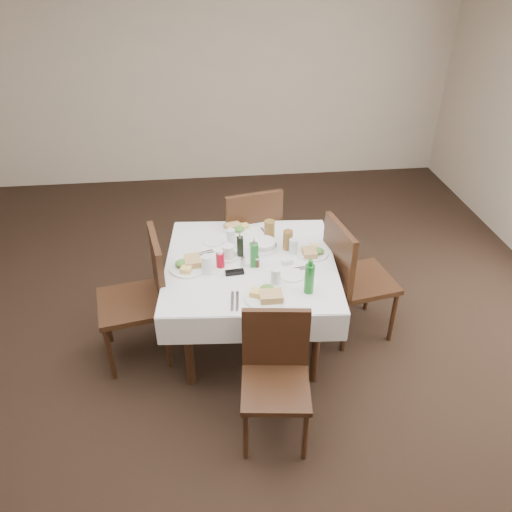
# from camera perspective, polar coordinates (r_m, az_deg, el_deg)

# --- Properties ---
(ground_plane) EXTENTS (7.00, 7.00, 0.00)m
(ground_plane) POSITION_cam_1_polar(r_m,az_deg,el_deg) (3.94, -2.31, -11.99)
(ground_plane) COLOR black
(room_shell) EXTENTS (6.04, 7.04, 2.80)m
(room_shell) POSITION_cam_1_polar(r_m,az_deg,el_deg) (2.99, -3.05, 11.90)
(room_shell) COLOR #B9AE99
(room_shell) RESTS_ON ground
(dining_table) EXTENTS (1.34, 1.34, 0.76)m
(dining_table) POSITION_cam_1_polar(r_m,az_deg,el_deg) (3.70, -0.62, -1.76)
(dining_table) COLOR black
(dining_table) RESTS_ON ground
(chair_north) EXTENTS (0.57, 0.57, 1.02)m
(chair_north) POSITION_cam_1_polar(r_m,az_deg,el_deg) (4.35, -0.67, 2.58)
(chair_north) COLOR black
(chair_north) RESTS_ON ground
(chair_south) EXTENTS (0.47, 0.47, 0.89)m
(chair_south) POSITION_cam_1_polar(r_m,az_deg,el_deg) (3.18, 2.25, -12.70)
(chair_south) COLOR black
(chair_south) RESTS_ON ground
(chair_east) EXTENTS (0.56, 0.56, 1.02)m
(chair_east) POSITION_cam_1_polar(r_m,az_deg,el_deg) (3.91, 10.74, -1.96)
(chair_east) COLOR black
(chair_east) RESTS_ON ground
(chair_west) EXTENTS (0.57, 0.57, 1.02)m
(chair_west) POSITION_cam_1_polar(r_m,az_deg,el_deg) (3.75, -12.68, -3.94)
(chair_west) COLOR black
(chair_west) RESTS_ON ground
(meal_north) EXTENTS (0.24, 0.24, 0.05)m
(meal_north) POSITION_cam_1_polar(r_m,az_deg,el_deg) (4.04, -2.17, 3.22)
(meal_north) COLOR white
(meal_north) RESTS_ON dining_table
(meal_south) EXTENTS (0.29, 0.29, 0.06)m
(meal_south) POSITION_cam_1_polar(r_m,az_deg,el_deg) (3.29, 1.23, -4.48)
(meal_south) COLOR white
(meal_south) RESTS_ON dining_table
(meal_east) EXTENTS (0.24, 0.24, 0.05)m
(meal_east) POSITION_cam_1_polar(r_m,az_deg,el_deg) (3.75, 6.49, 0.46)
(meal_east) COLOR white
(meal_east) RESTS_ON dining_table
(meal_west) EXTENTS (0.28, 0.28, 0.06)m
(meal_west) POSITION_cam_1_polar(r_m,az_deg,el_deg) (3.61, -7.72, -1.00)
(meal_west) COLOR white
(meal_west) RESTS_ON dining_table
(side_plate_a) EXTENTS (0.17, 0.17, 0.01)m
(side_plate_a) POSITION_cam_1_polar(r_m,az_deg,el_deg) (3.90, -4.83, 1.69)
(side_plate_a) COLOR white
(side_plate_a) RESTS_ON dining_table
(side_plate_b) EXTENTS (0.17, 0.17, 0.01)m
(side_plate_b) POSITION_cam_1_polar(r_m,az_deg,el_deg) (3.51, 4.17, -2.22)
(side_plate_b) COLOR white
(side_plate_b) RESTS_ON dining_table
(water_n) EXTENTS (0.07, 0.07, 0.12)m
(water_n) POSITION_cam_1_polar(r_m,az_deg,el_deg) (3.83, -2.90, 2.18)
(water_n) COLOR silver
(water_n) RESTS_ON dining_table
(water_s) EXTENTS (0.07, 0.07, 0.12)m
(water_s) POSITION_cam_1_polar(r_m,az_deg,el_deg) (3.39, 2.27, -2.41)
(water_s) COLOR silver
(water_s) RESTS_ON dining_table
(water_e) EXTENTS (0.06, 0.06, 0.12)m
(water_e) POSITION_cam_1_polar(r_m,az_deg,el_deg) (3.73, 4.27, 1.12)
(water_e) COLOR silver
(water_e) RESTS_ON dining_table
(water_w) EXTENTS (0.07, 0.07, 0.14)m
(water_w) POSITION_cam_1_polar(r_m,az_deg,el_deg) (3.52, -5.60, -0.97)
(water_w) COLOR silver
(water_w) RESTS_ON dining_table
(iced_tea_a) EXTENTS (0.08, 0.08, 0.17)m
(iced_tea_a) POSITION_cam_1_polar(r_m,az_deg,el_deg) (3.87, 1.54, 2.89)
(iced_tea_a) COLOR brown
(iced_tea_a) RESTS_ON dining_table
(iced_tea_b) EXTENTS (0.07, 0.07, 0.15)m
(iced_tea_b) POSITION_cam_1_polar(r_m,az_deg,el_deg) (3.77, 3.65, 1.85)
(iced_tea_b) COLOR brown
(iced_tea_b) RESTS_ON dining_table
(bread_basket) EXTENTS (0.21, 0.21, 0.07)m
(bread_basket) POSITION_cam_1_polar(r_m,az_deg,el_deg) (3.78, 0.81, 1.25)
(bread_basket) COLOR silver
(bread_basket) RESTS_ON dining_table
(oil_cruet_dark) EXTENTS (0.05, 0.05, 0.20)m
(oil_cruet_dark) POSITION_cam_1_polar(r_m,az_deg,el_deg) (3.68, -1.84, 1.18)
(oil_cruet_dark) COLOR black
(oil_cruet_dark) RESTS_ON dining_table
(oil_cruet_green) EXTENTS (0.06, 0.06, 0.23)m
(oil_cruet_green) POSITION_cam_1_polar(r_m,az_deg,el_deg) (3.55, -0.23, 0.25)
(oil_cruet_green) COLOR #1B7025
(oil_cruet_green) RESTS_ON dining_table
(ketchup_bottle) EXTENTS (0.06, 0.06, 0.13)m
(ketchup_bottle) POSITION_cam_1_polar(r_m,az_deg,el_deg) (3.58, -4.11, -0.37)
(ketchup_bottle) COLOR #B8071B
(ketchup_bottle) RESTS_ON dining_table
(salt_shaker) EXTENTS (0.03, 0.03, 0.08)m
(salt_shaker) POSITION_cam_1_polar(r_m,az_deg,el_deg) (3.58, -1.57, -0.67)
(salt_shaker) COLOR white
(salt_shaker) RESTS_ON dining_table
(pepper_shaker) EXTENTS (0.03, 0.03, 0.08)m
(pepper_shaker) POSITION_cam_1_polar(r_m,az_deg,el_deg) (3.58, 0.12, -0.70)
(pepper_shaker) COLOR #3D2E18
(pepper_shaker) RESTS_ON dining_table
(coffee_mug) EXTENTS (0.16, 0.15, 0.11)m
(coffee_mug) POSITION_cam_1_polar(r_m,az_deg,el_deg) (3.67, -3.14, 0.42)
(coffee_mug) COLOR white
(coffee_mug) RESTS_ON dining_table
(sunglasses) EXTENTS (0.14, 0.06, 0.03)m
(sunglasses) POSITION_cam_1_polar(r_m,az_deg,el_deg) (3.52, -2.47, -1.87)
(sunglasses) COLOR black
(sunglasses) RESTS_ON dining_table
(green_bottle) EXTENTS (0.07, 0.07, 0.25)m
(green_bottle) POSITION_cam_1_polar(r_m,az_deg,el_deg) (3.31, 6.12, -2.53)
(green_bottle) COLOR #1B7025
(green_bottle) RESTS_ON dining_table
(sugar_caddy) EXTENTS (0.08, 0.06, 0.04)m
(sugar_caddy) POSITION_cam_1_polar(r_m,az_deg,el_deg) (3.62, 3.57, -0.66)
(sugar_caddy) COLOR white
(sugar_caddy) RESTS_ON dining_table
(cutlery_n) EXTENTS (0.08, 0.17, 0.01)m
(cutlery_n) POSITION_cam_1_polar(r_m,az_deg,el_deg) (4.01, 1.18, 2.73)
(cutlery_n) COLOR silver
(cutlery_n) RESTS_ON dining_table
(cutlery_s) EXTENTS (0.07, 0.21, 0.01)m
(cutlery_s) POSITION_cam_1_polar(r_m,az_deg,el_deg) (3.27, -2.44, -5.20)
(cutlery_s) COLOR silver
(cutlery_s) RESTS_ON dining_table
(cutlery_e) EXTENTS (0.17, 0.06, 0.01)m
(cutlery_e) POSITION_cam_1_polar(r_m,az_deg,el_deg) (3.59, 5.23, -1.44)
(cutlery_e) COLOR silver
(cutlery_e) RESTS_ON dining_table
(cutlery_w) EXTENTS (0.19, 0.11, 0.01)m
(cutlery_w) POSITION_cam_1_polar(r_m,az_deg,el_deg) (3.75, -6.19, 0.24)
(cutlery_w) COLOR silver
(cutlery_w) RESTS_ON dining_table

